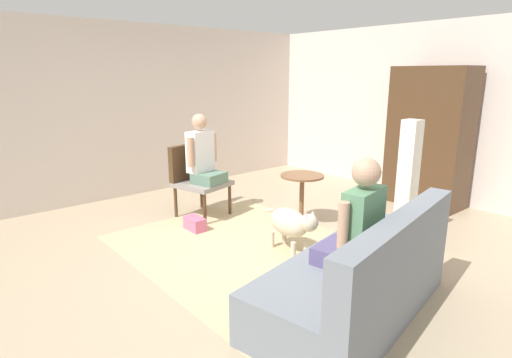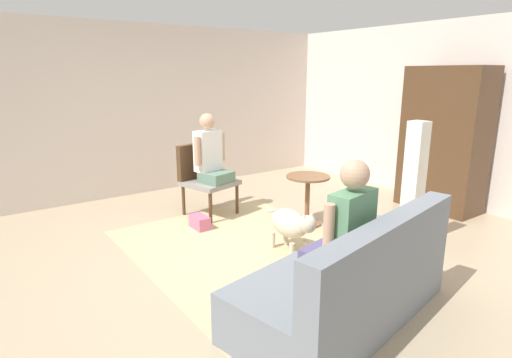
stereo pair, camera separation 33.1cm
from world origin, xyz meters
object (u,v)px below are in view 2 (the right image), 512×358
object	(u,v)px
armchair	(203,173)
person_on_couch	(346,227)
person_on_armchair	(210,154)
armoire_cabinet	(444,140)
dog	(291,224)
handbag	(200,222)
round_end_table	(307,194)
couch	(350,283)
column_lamp	(414,186)

from	to	relation	value
armchair	person_on_couch	xyz separation A→B (m)	(2.88, -0.35, 0.20)
armchair	person_on_armchair	world-z (taller)	person_on_armchair
person_on_couch	armoire_cabinet	distance (m)	3.35
person_on_armchair	armoire_cabinet	bearing A→B (deg)	59.57
dog	handbag	xyz separation A→B (m)	(-1.22, -0.44, -0.25)
armoire_cabinet	handbag	xyz separation A→B (m)	(-1.26, -3.15, -0.90)
armoire_cabinet	handbag	size ratio (longest dim) A/B	6.75
round_end_table	dog	size ratio (longest dim) A/B	0.77
round_end_table	armchair	bearing A→B (deg)	-145.25
person_on_couch	person_on_armchair	size ratio (longest dim) A/B	0.97
couch	column_lamp	size ratio (longest dim) A/B	1.46
armchair	armoire_cabinet	world-z (taller)	armoire_cabinet
dog	person_on_armchair	bearing A→B (deg)	-177.89
armchair	person_on_armchair	xyz separation A→B (m)	(0.14, 0.04, 0.29)
couch	dog	world-z (taller)	couch
armoire_cabinet	column_lamp	bearing A→B (deg)	-69.38
armchair	round_end_table	distance (m)	1.46
person_on_armchair	armoire_cabinet	xyz separation A→B (m)	(1.63, 2.77, 0.14)
couch	person_on_couch	size ratio (longest dim) A/B	2.32
couch	person_on_couch	bearing A→B (deg)	-147.12
armchair	person_on_couch	world-z (taller)	person_on_couch
person_on_couch	column_lamp	size ratio (longest dim) A/B	0.63
couch	person_on_armchair	distance (m)	2.86
couch	handbag	world-z (taller)	couch
person_on_armchair	armoire_cabinet	size ratio (longest dim) A/B	0.45
column_lamp	handbag	distance (m)	2.54
armchair	dog	world-z (taller)	armchair
column_lamp	armoire_cabinet	bearing A→B (deg)	110.62
dog	handbag	world-z (taller)	dog
person_on_armchair	handbag	size ratio (longest dim) A/B	3.07
armoire_cabinet	handbag	world-z (taller)	armoire_cabinet
armoire_cabinet	couch	bearing A→B (deg)	-69.76
person_on_couch	column_lamp	distance (m)	1.77
round_end_table	person_on_armchair	bearing A→B (deg)	-143.04
couch	armchair	bearing A→B (deg)	173.78
person_on_armchair	dog	size ratio (longest dim) A/B	1.07
person_on_armchair	dog	xyz separation A→B (m)	(1.59, 0.06, -0.51)
armchair	dog	distance (m)	1.75
armoire_cabinet	dog	bearing A→B (deg)	-90.76
dog	armoire_cabinet	size ratio (longest dim) A/B	0.42
person_on_couch	armoire_cabinet	world-z (taller)	armoire_cabinet
person_on_armchair	handbag	world-z (taller)	person_on_armchair
dog	column_lamp	world-z (taller)	column_lamp
person_on_armchair	couch	bearing A→B (deg)	-7.31
couch	armchair	world-z (taller)	armchair
couch	armoire_cabinet	distance (m)	3.40
person_on_couch	person_on_armchair	distance (m)	2.76
person_on_couch	dog	size ratio (longest dim) A/B	1.04
armchair	handbag	distance (m)	0.78
dog	round_end_table	bearing A→B (deg)	126.80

